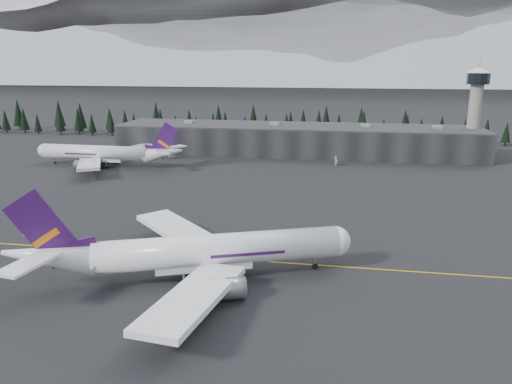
% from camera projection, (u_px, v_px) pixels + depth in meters
% --- Properties ---
extents(ground, '(1400.00, 1400.00, 0.00)m').
position_uv_depth(ground, '(240.00, 256.00, 106.44)').
color(ground, black).
rests_on(ground, ground).
extents(taxiline, '(400.00, 0.40, 0.02)m').
position_uv_depth(taxiline, '(238.00, 260.00, 104.53)').
color(taxiline, gold).
rests_on(taxiline, ground).
extents(terminal, '(160.00, 30.00, 12.60)m').
position_uv_depth(terminal, '(296.00, 139.00, 223.90)').
color(terminal, black).
rests_on(terminal, ground).
extents(control_tower, '(10.00, 10.00, 37.70)m').
position_uv_depth(control_tower, '(476.00, 103.00, 209.85)').
color(control_tower, gray).
rests_on(control_tower, ground).
extents(treeline, '(360.00, 20.00, 15.00)m').
position_uv_depth(treeline, '(303.00, 126.00, 258.84)').
color(treeline, black).
rests_on(treeline, ground).
extents(mountain_ridge, '(4400.00, 900.00, 420.00)m').
position_uv_depth(mountain_ridge, '(336.00, 81.00, 1058.95)').
color(mountain_ridge, white).
rests_on(mountain_ridge, ground).
extents(jet_main, '(62.92, 56.17, 19.18)m').
position_uv_depth(jet_main, '(189.00, 252.00, 93.98)').
color(jet_main, white).
rests_on(jet_main, ground).
extents(jet_parked, '(61.78, 57.01, 18.16)m').
position_uv_depth(jet_parked, '(108.00, 153.00, 196.33)').
color(jet_parked, silver).
rests_on(jet_parked, ground).
extents(gse_vehicle_a, '(4.21, 5.49, 1.39)m').
position_uv_depth(gse_vehicle_a, '(171.00, 157.00, 213.13)').
color(gse_vehicle_a, silver).
rests_on(gse_vehicle_a, ground).
extents(gse_vehicle_b, '(4.05, 1.98, 1.33)m').
position_uv_depth(gse_vehicle_b, '(336.00, 164.00, 198.59)').
color(gse_vehicle_b, silver).
rests_on(gse_vehicle_b, ground).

